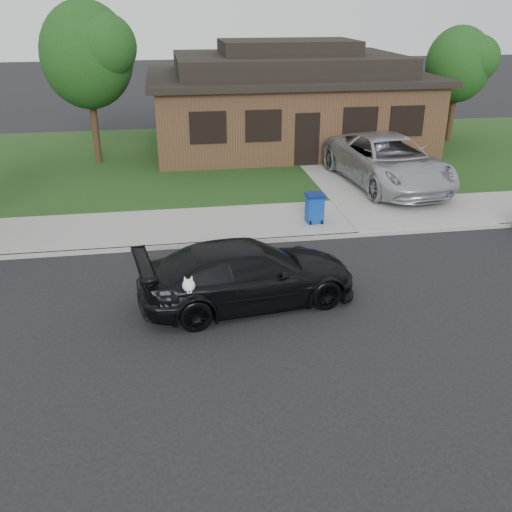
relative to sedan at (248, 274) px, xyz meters
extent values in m
plane|color=black|center=(0.06, -0.08, -0.72)|extent=(120.00, 120.00, 0.00)
cube|color=gray|center=(0.06, 4.92, -0.66)|extent=(60.00, 3.00, 0.12)
cube|color=gray|center=(0.06, 3.42, -0.66)|extent=(60.00, 0.12, 0.12)
cube|color=#193814|center=(0.06, 12.92, -0.66)|extent=(60.00, 13.00, 0.13)
cube|color=gray|center=(6.06, 9.92, -0.65)|extent=(4.50, 13.00, 0.14)
imported|color=black|center=(0.01, 0.00, 0.00)|extent=(5.23, 2.77, 1.44)
ellipsoid|color=white|center=(-1.37, -0.85, 0.26)|extent=(0.34, 0.40, 0.30)
sphere|color=white|center=(-1.37, -1.08, 0.36)|extent=(0.26, 0.26, 0.26)
cube|color=white|center=(-1.37, -1.21, 0.32)|extent=(0.09, 0.12, 0.08)
sphere|color=black|center=(-1.37, -1.27, 0.32)|extent=(0.04, 0.04, 0.04)
cone|color=white|center=(-1.44, -1.03, 0.50)|extent=(0.11, 0.11, 0.14)
cone|color=white|center=(-1.31, -1.03, 0.50)|extent=(0.11, 0.11, 0.14)
imported|color=#B0B2B8|center=(6.36, 7.88, 0.30)|extent=(3.53, 6.59, 1.76)
cube|color=#0D3894|center=(2.75, 4.53, -0.20)|extent=(0.50, 0.50, 0.81)
cube|color=#071959|center=(2.75, 4.53, 0.25)|extent=(0.54, 0.54, 0.09)
cylinder|color=black|center=(2.57, 4.29, -0.54)|extent=(0.05, 0.13, 0.13)
cylinder|color=black|center=(2.93, 4.29, -0.54)|extent=(0.05, 0.13, 0.13)
cube|color=#422B1C|center=(4.06, 14.92, 0.91)|extent=(12.00, 8.00, 3.00)
cube|color=black|center=(4.06, 14.92, 2.53)|extent=(12.60, 8.60, 0.25)
cube|color=black|center=(4.06, 14.92, 3.06)|extent=(10.00, 6.50, 0.80)
cube|color=black|center=(4.06, 14.92, 3.76)|extent=(6.00, 3.50, 0.60)
cube|color=black|center=(4.06, 10.89, 0.51)|extent=(1.00, 0.06, 2.10)
cube|color=black|center=(0.06, 10.89, 1.11)|extent=(1.30, 0.05, 1.10)
cube|color=black|center=(2.26, 10.89, 1.11)|extent=(1.30, 0.05, 1.10)
cube|color=black|center=(6.26, 10.89, 1.11)|extent=(1.30, 0.05, 1.10)
cube|color=black|center=(8.26, 10.89, 1.11)|extent=(1.30, 0.05, 1.10)
cylinder|color=#332114|center=(-4.44, 12.92, 0.64)|extent=(0.28, 0.28, 2.48)
ellipsoid|color=#143811|center=(-4.44, 12.92, 3.68)|extent=(3.60, 3.60, 4.14)
sphere|color=#26591E|center=(-3.72, 12.38, 4.04)|extent=(2.52, 2.52, 2.52)
cylinder|color=#332114|center=(12.06, 14.42, 0.42)|extent=(0.28, 0.28, 2.03)
ellipsoid|color=#143811|center=(12.06, 14.42, 2.93)|extent=(3.00, 3.00, 3.45)
sphere|color=#26591E|center=(12.66, 13.97, 3.23)|extent=(2.10, 2.10, 2.10)
camera|label=1|loc=(-1.68, -11.47, 5.65)|focal=40.00mm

